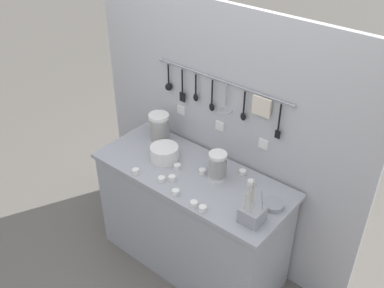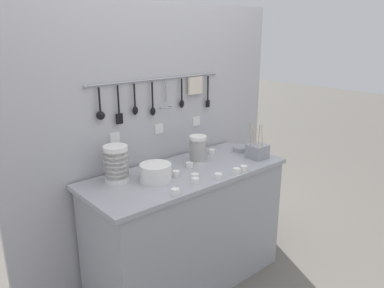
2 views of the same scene
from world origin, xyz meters
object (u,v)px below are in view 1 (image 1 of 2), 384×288
at_px(cutlery_caddy, 252,214).
at_px(cup_by_caddy, 177,167).
at_px(bowl_stack_back_corner, 218,166).
at_px(cup_back_right, 136,171).
at_px(cup_edge_near, 172,178).
at_px(cup_edge_far, 242,173).
at_px(bowl_stack_tall_left, 159,128).
at_px(plate_stack, 165,153).
at_px(cup_beside_plates, 251,183).
at_px(cup_back_left, 203,209).
at_px(steel_mixing_bowl, 273,205).
at_px(cup_front_right, 194,204).
at_px(cup_centre, 161,179).
at_px(cup_mid_row, 176,192).
at_px(cup_front_left, 202,172).

distance_m(cutlery_caddy, cup_by_caddy, 0.71).
xyz_separation_m(bowl_stack_back_corner, cup_back_right, (-0.47, -0.32, -0.08)).
bearing_deg(cup_edge_near, cup_edge_far, 47.02).
xyz_separation_m(bowl_stack_tall_left, cutlery_caddy, (1.04, -0.29, -0.06)).
distance_m(plate_stack, cup_back_right, 0.26).
bearing_deg(cup_beside_plates, cup_back_left, -102.42).
xyz_separation_m(steel_mixing_bowl, cutlery_caddy, (-0.04, -0.19, 0.04)).
xyz_separation_m(cup_front_right, cup_centre, (-0.33, 0.05, 0.00)).
bearing_deg(cup_by_caddy, cup_edge_far, 31.04).
xyz_separation_m(bowl_stack_tall_left, cup_centre, (0.35, -0.36, -0.10)).
distance_m(cup_front_right, cup_mid_row, 0.16).
bearing_deg(cup_front_left, cup_back_right, -140.91).
relative_size(cup_front_right, cup_front_left, 1.00).
bearing_deg(steel_mixing_bowl, bowl_stack_tall_left, 174.61).
bearing_deg(cup_edge_near, bowl_stack_back_corner, 44.82).
height_order(bowl_stack_back_corner, plate_stack, bowl_stack_back_corner).
relative_size(cup_front_left, cup_back_left, 1.00).
bearing_deg(bowl_stack_tall_left, cup_by_caddy, -28.60).
bearing_deg(cup_beside_plates, cup_by_caddy, -160.13).
xyz_separation_m(cup_front_right, cup_back_right, (-0.53, 0.00, 0.00)).
distance_m(cutlery_caddy, cup_back_right, 0.89).
xyz_separation_m(cutlery_caddy, cup_back_right, (-0.89, -0.12, -0.04)).
bearing_deg(bowl_stack_tall_left, bowl_stack_back_corner, -7.96).
xyz_separation_m(cup_front_left, cup_back_right, (-0.36, -0.29, 0.00)).
xyz_separation_m(cup_by_caddy, cup_centre, (0.01, -0.18, 0.00)).
height_order(cup_beside_plates, cup_back_left, same).
xyz_separation_m(cutlery_caddy, cup_edge_near, (-0.64, -0.01, -0.04)).
distance_m(cup_back_right, cup_mid_row, 0.36).
bearing_deg(bowl_stack_back_corner, plate_stack, -171.43).
xyz_separation_m(cup_front_right, cup_mid_row, (-0.16, 0.01, 0.00)).
distance_m(cup_by_caddy, cup_back_left, 0.47).
bearing_deg(cup_mid_row, cup_back_left, -2.94).
bearing_deg(cup_beside_plates, cutlery_caddy, -55.88).
bearing_deg(bowl_stack_back_corner, cup_centre, -134.24).
distance_m(bowl_stack_tall_left, cup_beside_plates, 0.85).
bearing_deg(cup_edge_far, cup_centre, -132.62).
bearing_deg(steel_mixing_bowl, cup_front_left, -178.45).
bearing_deg(cup_centre, bowl_stack_tall_left, 134.14).
xyz_separation_m(cup_back_right, cup_edge_far, (0.58, 0.46, 0.00)).
distance_m(cup_by_caddy, cup_centre, 0.18).
relative_size(bowl_stack_tall_left, steel_mixing_bowl, 1.72).
distance_m(cup_front_right, cup_beside_plates, 0.44).
bearing_deg(cup_edge_near, cup_front_left, 59.24).
distance_m(cup_centre, cup_edge_far, 0.56).
height_order(plate_stack, cup_edge_near, plate_stack).
distance_m(plate_stack, steel_mixing_bowl, 0.88).
height_order(bowl_stack_tall_left, cup_front_left, bowl_stack_tall_left).
height_order(cup_beside_plates, cup_edge_far, same).
bearing_deg(bowl_stack_tall_left, plate_stack, -38.05).
distance_m(bowl_stack_back_corner, cup_front_left, 0.14).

